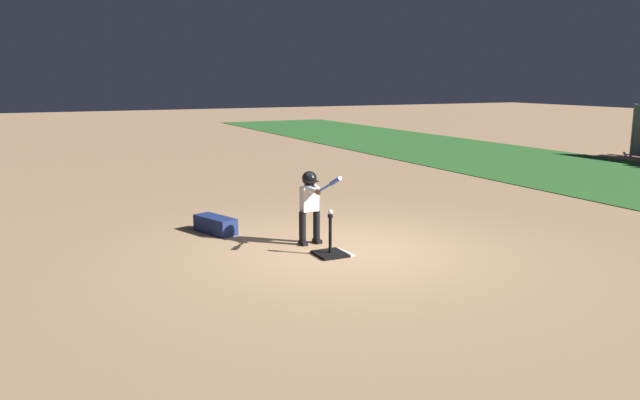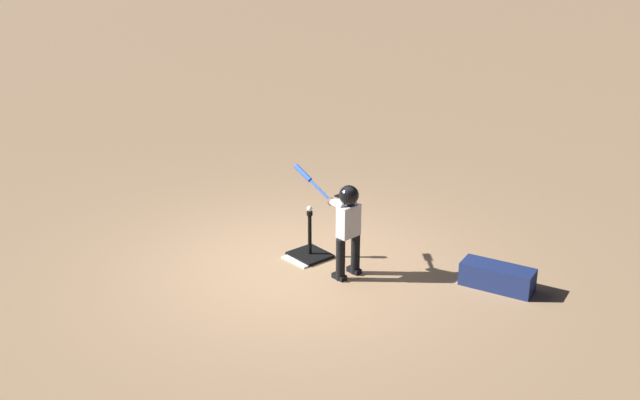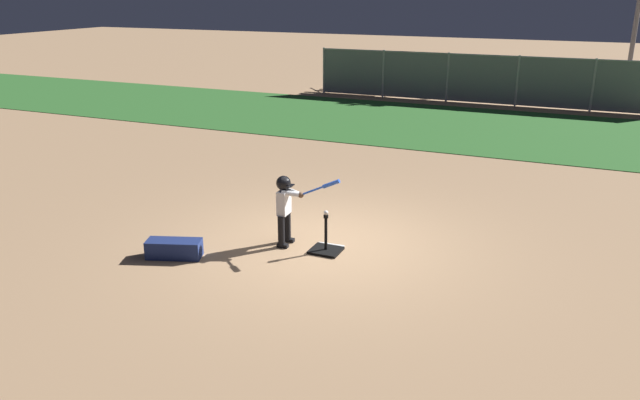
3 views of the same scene
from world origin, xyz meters
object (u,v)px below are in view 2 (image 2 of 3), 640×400
object	(u,v)px
batting_tee	(310,251)
batter_child	(346,219)
baseball	(310,209)
equipment_bag	(497,277)

from	to	relation	value
batting_tee	batter_child	bearing A→B (deg)	179.45
baseball	equipment_bag	xyz separation A→B (m)	(-2.07, -1.13, -0.52)
batting_tee	batter_child	size ratio (longest dim) A/B	0.51
batting_tee	baseball	bearing A→B (deg)	180.00
batting_tee	equipment_bag	xyz separation A→B (m)	(-2.07, -1.13, 0.07)
batter_child	baseball	distance (m)	0.70
batter_child	equipment_bag	world-z (taller)	batter_child
batter_child	baseball	bearing A→B (deg)	-0.55
baseball	equipment_bag	world-z (taller)	baseball
equipment_bag	batter_child	bearing A→B (deg)	20.00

